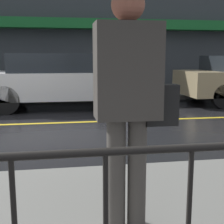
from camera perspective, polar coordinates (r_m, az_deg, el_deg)
ground_plane at (r=7.00m, az=-18.45°, el=-2.20°), size 80.00×80.00×0.00m
sidewalk_far at (r=11.09m, az=-15.12°, el=2.69°), size 28.00×1.94×0.14m
lane_marking at (r=7.00m, az=-18.46°, el=-2.17°), size 25.20×0.12×0.01m
building_storefront at (r=12.18m, az=-15.22°, el=16.59°), size 28.00×0.85×5.80m
pedestrian at (r=2.25m, az=3.10°, el=18.88°), size 0.97×0.97×2.16m
car_white at (r=8.90m, az=-9.93°, el=5.81°), size 4.29×1.93×1.51m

